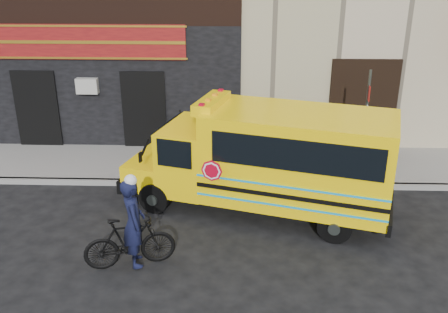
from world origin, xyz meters
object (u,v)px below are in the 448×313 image
school_bus (271,158)px  bicycle (130,242)px  sign_pole (365,123)px  cyclist (134,225)px

school_bus → bicycle: school_bus is taller
school_bus → bicycle: 4.12m
sign_pole → bicycle: 7.41m
cyclist → sign_pole: bearing=-69.9°
school_bus → sign_pole: (2.71, 1.87, 0.33)m
bicycle → cyclist: cyclist is taller
school_bus → sign_pole: 3.31m
bicycle → cyclist: size_ratio=0.98×
bicycle → school_bus: bearing=-66.4°
sign_pole → school_bus: bearing=-145.4°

